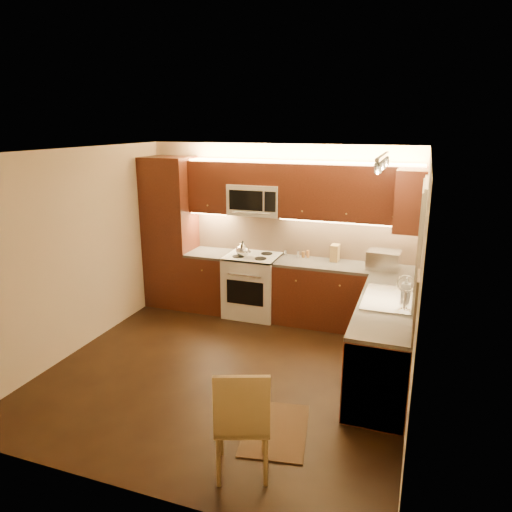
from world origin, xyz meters
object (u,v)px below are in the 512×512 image
at_px(toaster_oven, 384,260).
at_px(stove, 253,285).
at_px(knife_block, 335,253).
at_px(soap_bottle, 406,286).
at_px(microwave, 256,199).
at_px(sink, 388,293).
at_px(dining_chair, 242,418).
at_px(kettle, 243,249).

bearing_deg(toaster_oven, stove, -174.47).
distance_m(knife_block, soap_bottle, 1.50).
xyz_separation_m(microwave, soap_bottle, (2.18, -1.07, -0.71)).
bearing_deg(soap_bottle, microwave, 159.15).
height_order(sink, knife_block, knife_block).
height_order(stove, microwave, microwave).
bearing_deg(dining_chair, sink, 44.61).
height_order(microwave, kettle, microwave).
xyz_separation_m(knife_block, dining_chair, (-0.12, -3.34, -0.53)).
height_order(kettle, knife_block, kettle).
bearing_deg(microwave, dining_chair, -72.31).
relative_size(microwave, soap_bottle, 3.58).
height_order(microwave, dining_chair, microwave).
bearing_deg(sink, microwave, 147.79).
xyz_separation_m(sink, toaster_oven, (-0.15, 1.13, 0.05)).
bearing_deg(microwave, knife_block, 2.27).
bearing_deg(kettle, toaster_oven, -9.73).
distance_m(kettle, knife_block, 1.32).
xyz_separation_m(stove, dining_chair, (1.05, -3.16, 0.03)).
bearing_deg(microwave, toaster_oven, -3.89).
bearing_deg(soap_bottle, dining_chair, -111.60).
xyz_separation_m(kettle, knife_block, (1.29, 0.28, -0.02)).
distance_m(microwave, kettle, 0.73).
relative_size(stove, toaster_oven, 2.21).
xyz_separation_m(stove, knife_block, (1.17, 0.18, 0.56)).
bearing_deg(sink, stove, 150.64).
xyz_separation_m(sink, kettle, (-2.12, 1.03, 0.06)).
height_order(kettle, soap_bottle, kettle).
relative_size(microwave, sink, 0.88).
bearing_deg(sink, soap_bottle, 46.99).
bearing_deg(microwave, kettle, -116.81).
distance_m(microwave, toaster_oven, 1.98).
xyz_separation_m(kettle, toaster_oven, (1.97, 0.11, -0.01)).
height_order(toaster_oven, dining_chair, toaster_oven).
relative_size(knife_block, dining_chair, 0.24).
bearing_deg(sink, dining_chair, -115.06).
relative_size(stove, sink, 1.07).
height_order(toaster_oven, knife_block, toaster_oven).
bearing_deg(kettle, microwave, 50.35).
bearing_deg(stove, kettle, -140.30).
bearing_deg(knife_block, kettle, -165.78).
distance_m(sink, soap_bottle, 0.26).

